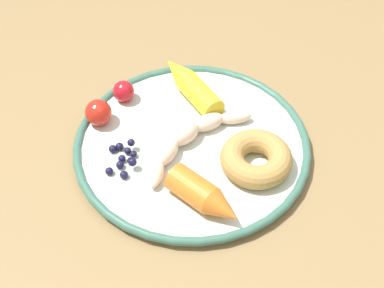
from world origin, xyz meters
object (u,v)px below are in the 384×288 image
carrot_orange (205,197)px  tomato_mid (98,113)px  plate (192,145)px  donut (256,159)px  dining_table (228,203)px  tomato_near (124,91)px  banana (189,138)px  blueberry_pile (123,158)px  carrot_yellow (190,85)px

carrot_orange → tomato_mid: (-0.19, -0.11, 0.00)m
plate → donut: size_ratio=3.42×
dining_table → tomato_near: 0.23m
donut → plate: bearing=-129.9°
banana → tomato_mid: tomato_mid is taller
plate → blueberry_pile: 0.10m
plate → carrot_yellow: 0.11m
carrot_orange → donut: size_ratio=1.10×
dining_table → tomato_near: tomato_near is taller
blueberry_pile → carrot_yellow: bearing=132.1°
dining_table → banana: 0.13m
plate → carrot_orange: bearing=-5.7°
plate → blueberry_pile: size_ratio=5.32×
plate → tomato_mid: 0.15m
carrot_orange → donut: 0.10m
carrot_yellow → blueberry_pile: (0.11, -0.12, -0.01)m
carrot_yellow → donut: 0.17m
carrot_orange → tomato_near: (-0.23, -0.07, -0.00)m
dining_table → tomato_near: size_ratio=34.88×
dining_table → carrot_orange: carrot_orange is taller
plate → carrot_orange: carrot_orange is taller
blueberry_pile → donut: bearing=72.7°
plate → donut: (0.06, 0.07, 0.02)m
blueberry_pile → tomato_mid: (-0.08, -0.02, 0.01)m
plate → tomato_mid: size_ratio=8.67×
carrot_orange → tomato_mid: bearing=-149.3°
tomato_near → tomato_mid: size_ratio=0.84×
carrot_orange → carrot_yellow: 0.22m
plate → carrot_orange: size_ratio=3.10×
carrot_yellow → donut: bearing=17.0°
banana → tomato_near: 0.14m
tomato_near → carrot_orange: bearing=16.5°
blueberry_pile → dining_table: bearing=74.5°
plate → tomato_mid: tomato_mid is taller
dining_table → donut: donut is taller
tomato_mid → tomato_near: bearing=132.0°
plate → carrot_yellow: carrot_yellow is taller
carrot_yellow → donut: (0.17, 0.05, -0.00)m
plate → banana: banana is taller
blueberry_pile → tomato_near: 0.13m
banana → tomato_near: bearing=-147.0°
tomato_mid → plate: bearing=57.8°
tomato_near → carrot_yellow: bearing=83.1°
dining_table → blueberry_pile: 0.18m
tomato_near → dining_table: bearing=36.6°
carrot_orange → blueberry_pile: 0.14m
dining_table → blueberry_pile: blueberry_pile is taller
banana → donut: 0.10m
blueberry_pile → tomato_near: (-0.12, 0.02, 0.01)m
banana → plate: bearing=70.3°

